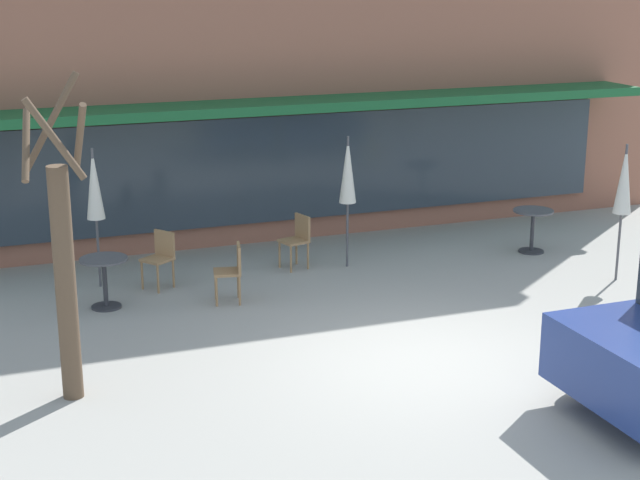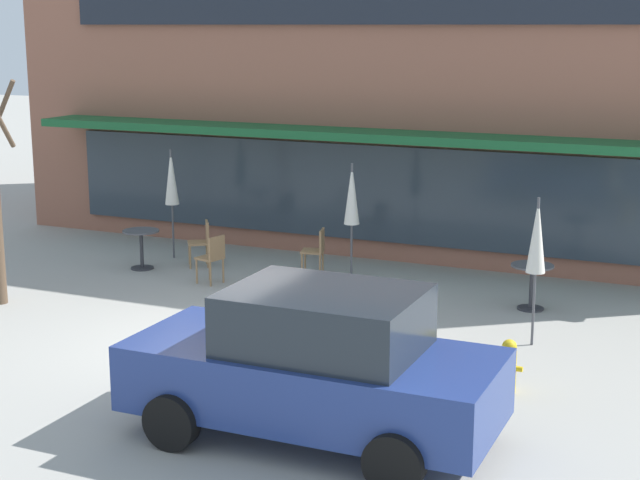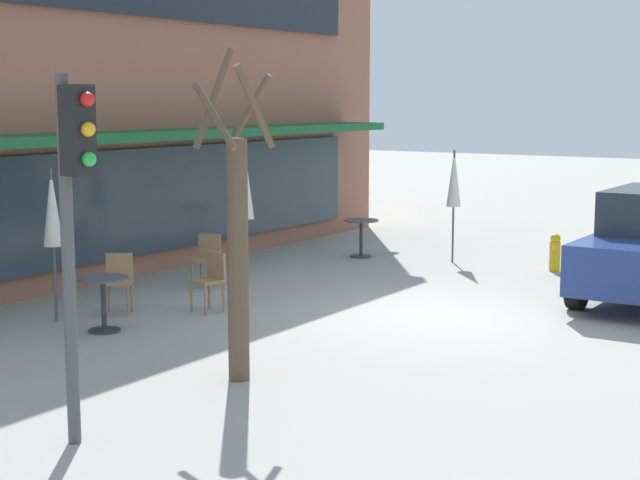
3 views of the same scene
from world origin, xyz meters
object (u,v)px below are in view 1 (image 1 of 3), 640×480
Objects in this scene: patio_umbrella_green_folded at (94,185)px; cafe_table_near_wall at (533,224)px; cafe_chair_1 at (160,255)px; cafe_chair_2 at (232,268)px; patio_umbrella_corner_open at (348,171)px; patio_umbrella_cream_folded at (624,180)px; street_tree at (64,264)px; cafe_table_streetside at (104,274)px; cafe_chair_0 at (297,237)px.

cafe_table_near_wall is at bearing -5.57° from patio_umbrella_green_folded.
cafe_chair_1 reaches higher than cafe_table_near_wall.
cafe_chair_2 is at bearing -172.75° from cafe_table_near_wall.
patio_umbrella_green_folded is 4.04m from patio_umbrella_corner_open.
street_tree reaches higher than patio_umbrella_cream_folded.
patio_umbrella_cream_folded is 2.47× the size of cafe_chair_1.
cafe_table_near_wall is 0.35× the size of patio_umbrella_cream_folded.
patio_umbrella_green_folded is (0.07, 1.03, 1.11)m from cafe_table_streetside.
cafe_chair_1 is at bearing 128.81° from cafe_chair_2.
street_tree reaches higher than cafe_table_streetside.
cafe_chair_0 is at bearing 5.52° from cafe_chair_1.
cafe_table_streetside is 4.29m from patio_umbrella_corner_open.
patio_umbrella_corner_open is 3.32m from cafe_chair_1.
cafe_table_near_wall is 1.00× the size of cafe_table_streetside.
patio_umbrella_corner_open is (4.09, 0.66, 1.11)m from cafe_table_streetside.
cafe_chair_0 is 5.76m from street_tree.
cafe_table_near_wall and cafe_table_streetside have the same top height.
patio_umbrella_green_folded is at bearing 161.87° from patio_umbrella_cream_folded.
cafe_table_near_wall is 4.19m from cafe_chair_0.
cafe_chair_0 is 1.00× the size of cafe_chair_1.
cafe_chair_2 is at bearing 169.53° from patio_umbrella_cream_folded.
cafe_table_streetside is 0.35× the size of patio_umbrella_green_folded.
patio_umbrella_corner_open is at bearing -5.25° from patio_umbrella_green_folded.
street_tree is (-4.93, -3.63, -0.01)m from patio_umbrella_corner_open.
patio_umbrella_cream_folded is at bearing -27.81° from cafe_chair_0.
patio_umbrella_green_folded is at bearing 174.43° from cafe_table_near_wall.
patio_umbrella_cream_folded is at bearing -10.47° from cafe_chair_2.
cafe_chair_2 is (-1.48, -1.29, 0.00)m from cafe_chair_0.
patio_umbrella_green_folded reaches higher than cafe_chair_2.
cafe_table_streetside is 1.16m from cafe_chair_1.
cafe_table_streetside is at bearing -177.63° from cafe_table_near_wall.
cafe_table_streetside is (-7.45, -0.31, 0.00)m from cafe_table_near_wall.
patio_umbrella_corner_open is (-3.77, 2.18, 0.00)m from patio_umbrella_cream_folded.
patio_umbrella_green_folded is 1.00× the size of patio_umbrella_corner_open.
street_tree is at bearing -158.37° from cafe_table_near_wall.
cafe_table_streetside is 0.35× the size of patio_umbrella_cream_folded.
patio_umbrella_cream_folded is (7.86, -1.52, 1.11)m from cafe_table_streetside.
patio_umbrella_green_folded is 2.52m from cafe_chair_2.
cafe_table_streetside is at bearing 167.36° from cafe_chair_2.
patio_umbrella_green_folded is 2.47× the size of cafe_chair_2.
patio_umbrella_cream_folded is (0.42, -1.83, 1.11)m from cafe_table_near_wall.
cafe_table_streetside is 0.85× the size of cafe_chair_0.
street_tree reaches higher than cafe_table_near_wall.
cafe_chair_2 is 0.24× the size of street_tree.
cafe_chair_2 is at bearing -154.93° from patio_umbrella_corner_open.
patio_umbrella_green_folded is 8.20m from patio_umbrella_cream_folded.
cafe_table_streetside is at bearing 169.02° from patio_umbrella_cream_folded.
cafe_table_near_wall is 0.35× the size of patio_umbrella_corner_open.
cafe_chair_1 and cafe_chair_2 have the same top height.
cafe_table_near_wall is at bearing -7.89° from cafe_chair_0.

